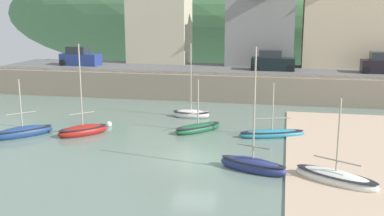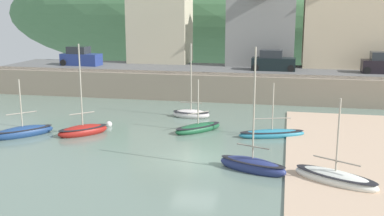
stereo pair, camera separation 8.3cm
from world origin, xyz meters
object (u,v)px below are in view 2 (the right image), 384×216
at_px(sailboat_blue_trim, 198,128).
at_px(waterfront_building_right, 344,11).
at_px(waterfront_building_left, 160,10).
at_px(parked_car_near_slipway, 81,57).
at_px(waterfront_building_centre, 262,17).
at_px(mooring_buoy, 109,124).
at_px(sailboat_white_hull, 272,134).
at_px(dinghy_open_wooden, 191,114).
at_px(parked_car_by_wall, 273,62).
at_px(sailboat_far_left, 83,130).
at_px(sailboat_tall_mast, 335,178).
at_px(motorboat_with_cabin, 23,132).
at_px(rowboat_small_beached, 252,165).

bearing_deg(sailboat_blue_trim, waterfront_building_right, 11.63).
bearing_deg(waterfront_building_left, parked_car_near_slipway, -148.57).
xyz_separation_m(waterfront_building_centre, mooring_buoy, (-9.48, -19.22, -7.18)).
height_order(sailboat_white_hull, dinghy_open_wooden, dinghy_open_wooden).
bearing_deg(parked_car_by_wall, sailboat_far_left, -123.33).
bearing_deg(waterfront_building_centre, parked_car_near_slipway, -166.19).
bearing_deg(parked_car_near_slipway, sailboat_tall_mast, -39.57).
relative_size(dinghy_open_wooden, motorboat_with_cabin, 1.47).
xyz_separation_m(rowboat_small_beached, parked_car_by_wall, (0.18, 22.01, 2.88)).
xyz_separation_m(sailboat_far_left, mooring_buoy, (0.86, 2.46, -0.16)).
distance_m(sailboat_tall_mast, dinghy_open_wooden, 15.52).
bearing_deg(sailboat_far_left, sailboat_blue_trim, -28.16).
height_order(waterfront_building_left, sailboat_tall_mast, waterfront_building_left).
relative_size(waterfront_building_right, sailboat_tall_mast, 2.50).
bearing_deg(sailboat_blue_trim, waterfront_building_centre, 32.86).
distance_m(sailboat_white_hull, parked_car_near_slipway, 25.57).
bearing_deg(sailboat_tall_mast, rowboat_small_beached, -162.85).
distance_m(rowboat_small_beached, mooring_buoy, 13.01).
height_order(waterfront_building_centre, motorboat_with_cabin, waterfront_building_centre).
bearing_deg(parked_car_by_wall, sailboat_tall_mast, -79.28).
xyz_separation_m(sailboat_blue_trim, sailboat_tall_mast, (8.30, -8.18, 0.04)).
bearing_deg(motorboat_with_cabin, sailboat_tall_mast, -61.52).
xyz_separation_m(sailboat_tall_mast, mooring_buoy, (-14.81, 8.26, -0.14)).
bearing_deg(parked_car_near_slipway, motorboat_with_cabin, -72.33).
distance_m(sailboat_blue_trim, rowboat_small_beached, 8.38).
distance_m(motorboat_with_cabin, parked_car_near_slipway, 19.06).
relative_size(waterfront_building_centre, motorboat_with_cabin, 2.42).
distance_m(waterfront_building_right, dinghy_open_wooden, 21.18).
relative_size(waterfront_building_right, rowboat_small_beached, 1.65).
xyz_separation_m(rowboat_small_beached, parked_car_near_slipway, (-19.60, 22.01, 2.88)).
xyz_separation_m(waterfront_building_right, sailboat_white_hull, (-6.13, -19.70, -7.74)).
bearing_deg(rowboat_small_beached, waterfront_building_right, 97.51).
distance_m(dinghy_open_wooden, motorboat_with_cabin, 12.33).
bearing_deg(waterfront_building_left, sailboat_far_left, -88.40).
relative_size(waterfront_building_left, waterfront_building_centre, 1.16).
height_order(waterfront_building_right, dinghy_open_wooden, waterfront_building_right).
height_order(waterfront_building_centre, waterfront_building_right, waterfront_building_right).
relative_size(waterfront_building_right, parked_car_by_wall, 2.65).
relative_size(sailboat_white_hull, parked_car_by_wall, 1.09).
xyz_separation_m(waterfront_building_centre, parked_car_by_wall, (1.47, -4.50, -4.11)).
height_order(waterfront_building_right, motorboat_with_cabin, waterfront_building_right).
relative_size(sailboat_blue_trim, rowboat_small_beached, 0.56).
bearing_deg(waterfront_building_left, parked_car_by_wall, -19.93).
xyz_separation_m(waterfront_building_left, waterfront_building_centre, (10.94, 0.00, -0.76)).
relative_size(sailboat_blue_trim, dinghy_open_wooden, 0.64).
height_order(dinghy_open_wooden, parked_car_near_slipway, dinghy_open_wooden).
bearing_deg(sailboat_far_left, parked_car_by_wall, 9.41).
xyz_separation_m(parked_car_by_wall, mooring_buoy, (-10.95, -14.72, -3.07)).
relative_size(rowboat_small_beached, mooring_buoy, 14.63).
bearing_deg(parked_car_by_wall, rowboat_small_beached, -89.30).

